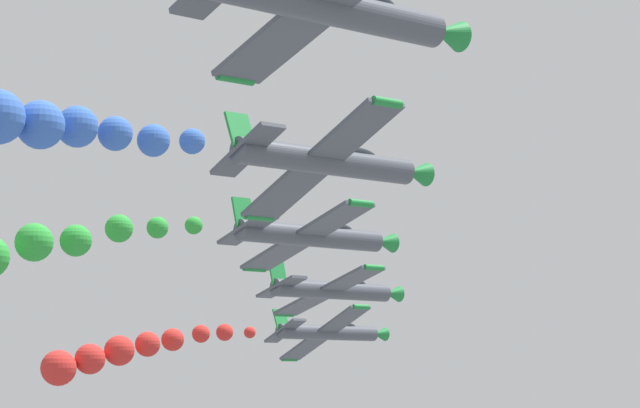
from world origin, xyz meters
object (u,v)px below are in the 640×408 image
(airplane_left_outer, at_px, (329,161))
(airplane_lead, at_px, (330,332))
(airplane_left_inner, at_px, (334,290))
(airplane_right_inner, at_px, (313,236))
(airplane_right_outer, at_px, (332,8))

(airplane_left_outer, bearing_deg, airplane_lead, 140.78)
(airplane_left_inner, distance_m, airplane_right_inner, 15.87)
(airplane_left_outer, bearing_deg, airplane_left_inner, 140.21)
(airplane_right_inner, height_order, airplane_left_outer, airplane_left_outer)
(airplane_lead, xyz_separation_m, airplane_left_inner, (12.49, -9.82, 2.07))
(airplane_lead, distance_m, airplane_left_outer, 45.93)
(airplane_left_inner, relative_size, airplane_left_outer, 1.00)
(airplane_right_inner, bearing_deg, airplane_left_outer, -35.83)
(airplane_lead, distance_m, airplane_right_inner, 31.85)
(airplane_left_outer, height_order, airplane_right_outer, airplane_right_outer)
(airplane_right_outer, bearing_deg, airplane_lead, 140.88)
(airplane_right_inner, height_order, airplane_right_outer, airplane_right_outer)
(airplane_lead, xyz_separation_m, airplane_right_outer, (46.88, -38.13, 7.76))
(airplane_left_inner, distance_m, airplane_left_outer, 29.91)
(airplane_lead, xyz_separation_m, airplane_left_outer, (35.33, -28.84, 5.40))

